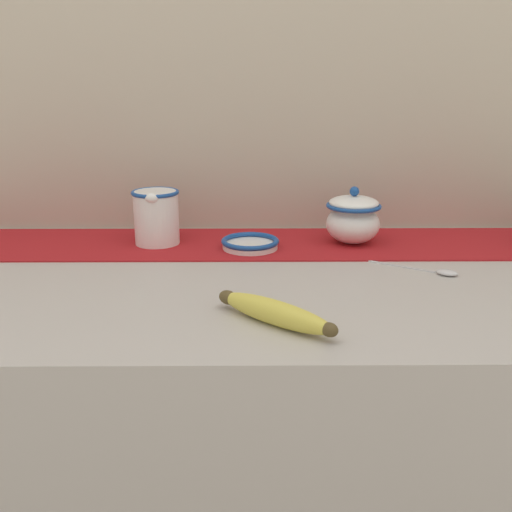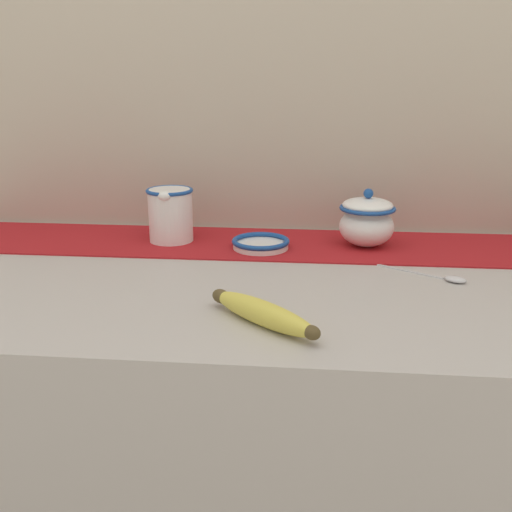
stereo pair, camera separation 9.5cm
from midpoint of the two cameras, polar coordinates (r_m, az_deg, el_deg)
The scene contains 8 objects.
countertop at distance 1.22m, azimuth -2.39°, elevation -21.59°, with size 1.51×0.66×0.87m, color #B7B2AD.
back_wall at distance 1.31m, azimuth -2.31°, elevation 17.14°, with size 2.31×0.04×2.40m, color #B7AD99.
table_runner at distance 1.20m, azimuth -2.35°, elevation 1.22°, with size 1.39×0.24×0.00m, color #A8191E.
cream_pitcher at distance 1.21m, azimuth -12.17°, elevation 4.00°, with size 0.10×0.12×0.12m.
sugar_bowl at distance 1.20m, azimuth 7.45°, elevation 3.75°, with size 0.11×0.11×0.12m.
small_dish at distance 1.16m, azimuth -2.94°, elevation 1.24°, with size 0.12×0.12×0.02m.
banana at distance 0.81m, azimuth -1.53°, elevation -5.71°, with size 0.17×0.15×0.04m.
spoon at distance 1.06m, azimuth 15.50°, elevation -1.51°, with size 0.15×0.10×0.01m.
Camera 1 is at (-0.01, -0.95, 1.20)m, focal length 40.00 mm.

